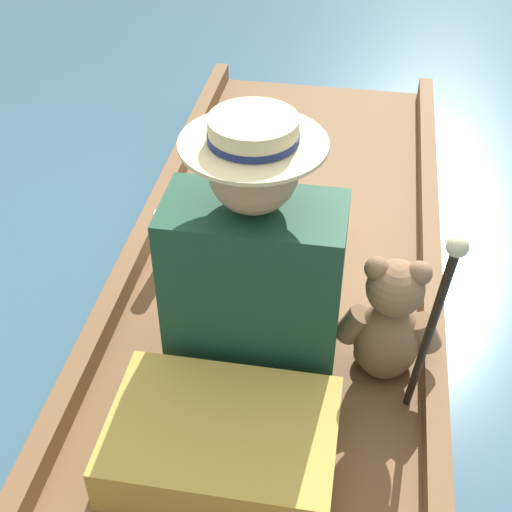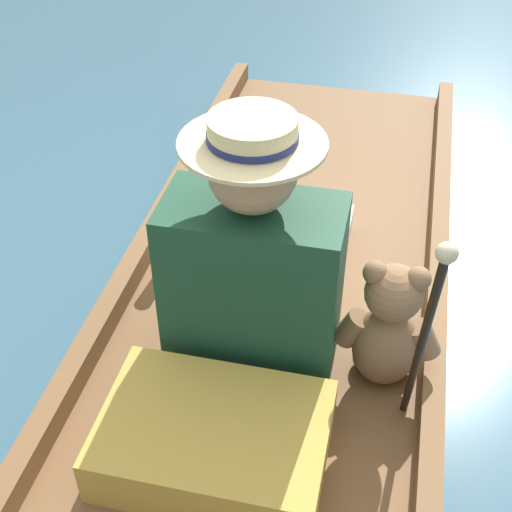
{
  "view_description": "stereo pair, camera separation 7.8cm",
  "coord_description": "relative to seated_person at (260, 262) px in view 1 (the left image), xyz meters",
  "views": [
    {
      "loc": [
        0.22,
        -1.54,
        1.69
      ],
      "look_at": [
        -0.02,
        -0.09,
        0.49
      ],
      "focal_mm": 50.0,
      "sensor_mm": 36.0,
      "label": 1
    },
    {
      "loc": [
        0.3,
        -1.52,
        1.69
      ],
      "look_at": [
        -0.02,
        -0.09,
        0.49
      ],
      "focal_mm": 50.0,
      "sensor_mm": 36.0,
      "label": 2
    }
  ],
  "objects": [
    {
      "name": "walking_cane",
      "position": [
        0.44,
        -0.34,
        0.17
      ],
      "size": [
        0.04,
        0.26,
        0.75
      ],
      "color": "black",
      "rests_on": "punt_boat"
    },
    {
      "name": "punt_boat",
      "position": [
        0.02,
        0.03,
        -0.34
      ],
      "size": [
        1.04,
        3.32,
        0.23
      ],
      "color": "brown",
      "rests_on": "ground_plane"
    },
    {
      "name": "seat_cushion",
      "position": [
        -0.02,
        -0.46,
        -0.2
      ],
      "size": [
        0.56,
        0.39,
        0.14
      ],
      "color": "#B7933D",
      "rests_on": "punt_boat"
    },
    {
      "name": "seated_person",
      "position": [
        0.0,
        0.0,
        0.0
      ],
      "size": [
        0.47,
        0.84,
        0.77
      ],
      "rotation": [
        0.0,
        0.0,
        0.2
      ],
      "color": "white",
      "rests_on": "punt_boat"
    },
    {
      "name": "ground_plane",
      "position": [
        0.02,
        0.03,
        -0.42
      ],
      "size": [
        16.0,
        16.0,
        0.0
      ],
      "primitive_type": "plane",
      "color": "#385B70"
    },
    {
      "name": "teddy_bear",
      "position": [
        0.37,
        -0.11,
        -0.08
      ],
      "size": [
        0.29,
        0.17,
        0.42
      ],
      "color": "#846042",
      "rests_on": "punt_boat"
    },
    {
      "name": "wine_glass",
      "position": [
        -0.36,
        0.27,
        -0.16
      ],
      "size": [
        0.09,
        0.09,
        0.21
      ],
      "color": "silver",
      "rests_on": "punt_boat"
    }
  ]
}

